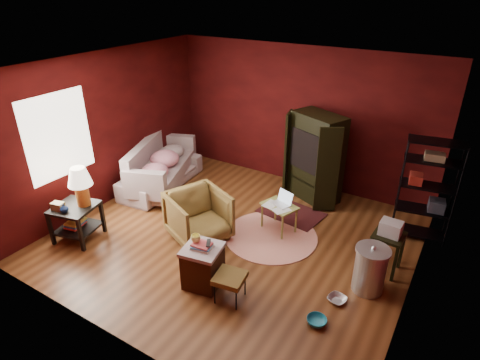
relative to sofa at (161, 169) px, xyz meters
The scene contains 18 objects.
room 2.59m from the sofa, 20.17° to the right, with size 5.54×5.04×2.84m.
sofa is the anchor object (origin of this frame).
armchair 2.08m from the sofa, 31.47° to the right, with size 0.88×0.82×0.90m, color black.
pet_bowl_steel 4.46m from the sofa, 17.41° to the right, with size 0.24×0.06×0.24m, color #B0B2B7.
pet_bowl_turquoise 4.55m from the sofa, 23.90° to the right, with size 0.25×0.08×0.25m, color teal.
vase 2.35m from the sofa, 87.73° to the right, with size 0.14×0.14×0.14m, color #0B1939.
mug 3.14m from the sofa, 39.44° to the right, with size 0.13×0.10×0.13m, color #EDE174.
side_table 2.10m from the sofa, 86.75° to the right, with size 0.77×0.77×1.26m.
sofa_cushions 0.04m from the sofa, 169.63° to the left, with size 1.51×2.24×0.87m.
hamper 3.19m from the sofa, 38.28° to the right, with size 0.59×0.59×0.71m.
footstool 3.62m from the sofa, 34.29° to the right, with size 0.44×0.44×0.40m.
rug_round 2.84m from the sofa, ahead, with size 1.72×1.72×0.01m.
rug_oriental 2.82m from the sofa, ahead, with size 1.21×0.89×0.01m.
laptop_desk 2.81m from the sofa, ahead, with size 0.67×0.58×0.71m.
tv_armoire 3.12m from the sofa, 22.57° to the left, with size 1.23×1.01×1.70m.
wire_shelving 4.99m from the sofa, ahead, with size 0.89×0.49×1.72m.
small_stand 4.63m from the sofa, ahead, with size 0.44×0.44×0.84m.
trash_can 4.60m from the sofa, 11.04° to the right, with size 0.60×0.60×0.73m.
Camera 1 is at (2.98, -4.69, 3.90)m, focal length 30.00 mm.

